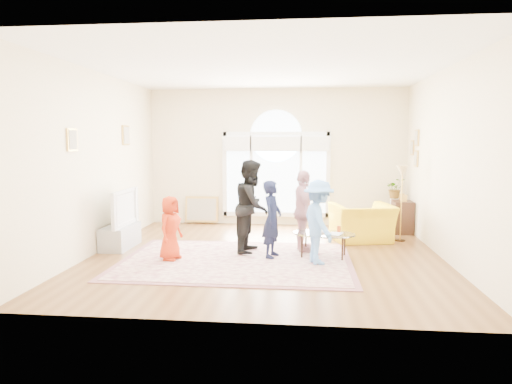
# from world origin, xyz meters

# --- Properties ---
(ground) EXTENTS (6.00, 6.00, 0.00)m
(ground) POSITION_xyz_m (0.00, 0.00, 0.00)
(ground) COLOR brown
(ground) RESTS_ON ground
(room_shell) EXTENTS (6.00, 6.00, 6.00)m
(room_shell) POSITION_xyz_m (0.01, 2.83, 1.57)
(room_shell) COLOR beige
(room_shell) RESTS_ON ground
(area_rug) EXTENTS (3.60, 2.60, 0.02)m
(area_rug) POSITION_xyz_m (-0.46, -0.43, 0.01)
(area_rug) COLOR beige
(area_rug) RESTS_ON ground
(rug_border) EXTENTS (3.80, 2.80, 0.01)m
(rug_border) POSITION_xyz_m (-0.46, -0.43, 0.01)
(rug_border) COLOR #88555A
(rug_border) RESTS_ON ground
(tv_console) EXTENTS (0.45, 1.00, 0.42)m
(tv_console) POSITION_xyz_m (-2.75, 0.30, 0.21)
(tv_console) COLOR #94989C
(tv_console) RESTS_ON ground
(television) EXTENTS (0.18, 1.17, 0.67)m
(television) POSITION_xyz_m (-2.74, 0.30, 0.76)
(television) COLOR black
(television) RESTS_ON tv_console
(coffee_table) EXTENTS (1.17, 0.86, 0.54)m
(coffee_table) POSITION_xyz_m (1.00, -0.03, 0.40)
(coffee_table) COLOR silver
(coffee_table) RESTS_ON ground
(armchair) EXTENTS (1.32, 1.21, 0.74)m
(armchair) POSITION_xyz_m (1.81, 1.33, 0.37)
(armchair) COLOR yellow
(armchair) RESTS_ON ground
(side_cabinet) EXTENTS (0.40, 0.50, 0.70)m
(side_cabinet) POSITION_xyz_m (2.78, 2.24, 0.35)
(side_cabinet) COLOR black
(side_cabinet) RESTS_ON ground
(floor_lamp) EXTENTS (0.30, 0.30, 1.51)m
(floor_lamp) POSITION_xyz_m (2.58, 1.42, 1.28)
(floor_lamp) COLOR black
(floor_lamp) RESTS_ON ground
(plant_pedestal) EXTENTS (0.20, 0.20, 0.70)m
(plant_pedestal) POSITION_xyz_m (2.70, 2.68, 0.35)
(plant_pedestal) COLOR white
(plant_pedestal) RESTS_ON ground
(potted_plant) EXTENTS (0.45, 0.40, 0.45)m
(potted_plant) POSITION_xyz_m (2.70, 2.68, 0.92)
(potted_plant) COLOR #33722D
(potted_plant) RESTS_ON plant_pedestal
(leaning_picture) EXTENTS (0.80, 0.14, 0.62)m
(leaning_picture) POSITION_xyz_m (-1.78, 2.90, 0.00)
(leaning_picture) COLOR tan
(leaning_picture) RESTS_ON ground
(child_red) EXTENTS (0.46, 0.59, 1.06)m
(child_red) POSITION_xyz_m (-1.55, -0.51, 0.55)
(child_red) COLOR red
(child_red) RESTS_ON area_rug
(child_navy) EXTENTS (0.41, 0.53, 1.30)m
(child_navy) POSITION_xyz_m (0.12, -0.17, 0.67)
(child_navy) COLOR black
(child_navy) RESTS_ON area_rug
(child_black) EXTENTS (0.71, 0.86, 1.63)m
(child_black) POSITION_xyz_m (-0.26, 0.18, 0.84)
(child_black) COLOR black
(child_black) RESTS_ON area_rug
(child_pink) EXTENTS (0.50, 0.90, 1.45)m
(child_pink) POSITION_xyz_m (0.64, 0.31, 0.74)
(child_pink) COLOR #D0949C
(child_pink) RESTS_ON area_rug
(child_blue) EXTENTS (0.75, 0.99, 1.35)m
(child_blue) POSITION_xyz_m (0.89, -0.51, 0.70)
(child_blue) COLOR #639FF0
(child_blue) RESTS_ON area_rug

